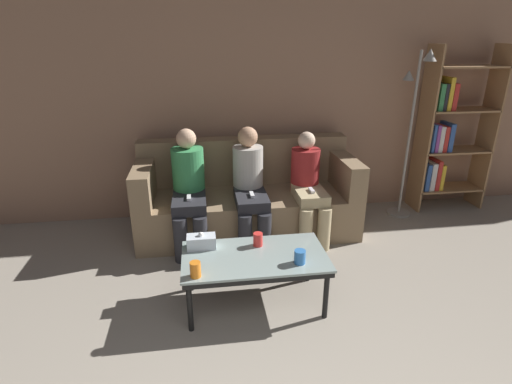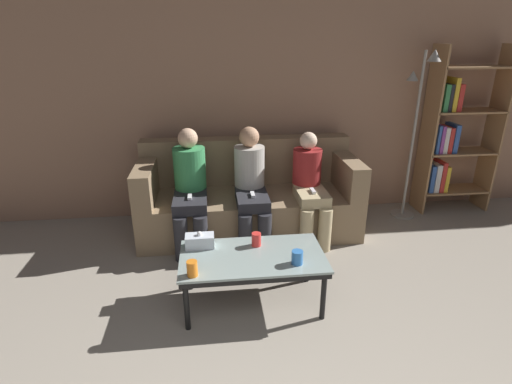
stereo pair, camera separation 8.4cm
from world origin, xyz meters
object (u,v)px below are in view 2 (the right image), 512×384
(standing_lamp, at_px, (417,119))
(seated_person_mid_right, at_px, (310,185))
(coffee_table, at_px, (252,260))
(seated_person_left_end, at_px, (190,186))
(couch, at_px, (249,199))
(bookshelf, at_px, (452,136))
(seated_person_mid_left, at_px, (251,184))
(cup_far_center, at_px, (256,239))
(cup_near_right, at_px, (192,269))
(cup_near_left, at_px, (297,257))
(tissue_box, at_px, (200,241))

(standing_lamp, bearing_deg, seated_person_mid_right, -163.25)
(coffee_table, distance_m, seated_person_left_end, 1.19)
(couch, bearing_deg, seated_person_mid_right, -22.68)
(bookshelf, relative_size, seated_person_left_end, 1.65)
(coffee_table, relative_size, bookshelf, 0.58)
(seated_person_mid_left, bearing_deg, bookshelf, 12.34)
(seated_person_mid_right, bearing_deg, coffee_table, -123.09)
(couch, relative_size, seated_person_mid_right, 2.09)
(couch, xyz_separation_m, seated_person_mid_left, (0.00, -0.25, 0.25))
(cup_far_center, bearing_deg, seated_person_mid_left, 86.67)
(coffee_table, bearing_deg, cup_near_right, -152.95)
(seated_person_left_end, xyz_separation_m, seated_person_mid_right, (1.17, -0.01, -0.04))
(couch, bearing_deg, bookshelf, 6.51)
(cup_near_left, height_order, seated_person_mid_right, seated_person_mid_right)
(cup_near_right, relative_size, tissue_box, 0.51)
(cup_far_center, bearing_deg, couch, 87.37)
(cup_far_center, relative_size, standing_lamp, 0.06)
(bookshelf, bearing_deg, seated_person_left_end, -170.27)
(standing_lamp, bearing_deg, cup_near_left, -135.64)
(tissue_box, bearing_deg, couch, 66.57)
(bookshelf, bearing_deg, seated_person_mid_left, -167.66)
(cup_near_right, bearing_deg, tissue_box, 83.40)
(cup_near_right, bearing_deg, couch, 70.67)
(coffee_table, distance_m, standing_lamp, 2.50)
(cup_near_left, xyz_separation_m, seated_person_mid_left, (-0.21, 1.21, 0.12))
(seated_person_mid_right, bearing_deg, cup_far_center, -125.11)
(cup_near_right, height_order, seated_person_mid_right, seated_person_mid_right)
(coffee_table, xyz_separation_m, seated_person_mid_right, (0.69, 1.05, 0.18))
(seated_person_mid_left, bearing_deg, cup_near_left, -80.30)
(coffee_table, xyz_separation_m, standing_lamp, (1.92, 1.42, 0.74))
(coffee_table, distance_m, cup_near_left, 0.35)
(coffee_table, distance_m, seated_person_mid_right, 1.27)
(couch, xyz_separation_m, bookshelf, (2.34, 0.27, 0.55))
(coffee_table, distance_m, cup_near_right, 0.50)
(cup_far_center, height_order, standing_lamp, standing_lamp)
(cup_far_center, bearing_deg, tissue_box, 175.91)
(cup_far_center, xyz_separation_m, bookshelf, (2.40, 1.42, 0.41))
(coffee_table, relative_size, seated_person_left_end, 0.95)
(seated_person_mid_left, bearing_deg, standing_lamp, 11.52)
(seated_person_mid_left, bearing_deg, coffee_table, -95.37)
(tissue_box, bearing_deg, cup_near_right, -96.60)
(coffee_table, xyz_separation_m, cup_near_right, (-0.43, -0.22, 0.10))
(seated_person_mid_right, bearing_deg, standing_lamp, 16.75)
(bookshelf, bearing_deg, cup_near_left, -141.18)
(standing_lamp, relative_size, seated_person_left_end, 1.61)
(cup_near_right, xyz_separation_m, standing_lamp, (2.35, 1.65, 0.64))
(couch, distance_m, tissue_box, 1.23)
(couch, height_order, seated_person_mid_right, seated_person_mid_right)
(cup_near_right, relative_size, standing_lamp, 0.06)
(cup_near_left, relative_size, cup_far_center, 0.96)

